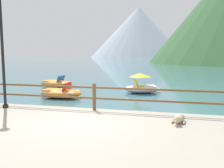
{
  "coord_description": "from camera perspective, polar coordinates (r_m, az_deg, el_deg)",
  "views": [
    {
      "loc": [
        2.66,
        -6.6,
        2.41
      ],
      "look_at": [
        -0.21,
        5.0,
        0.9
      ],
      "focal_mm": 39.67,
      "sensor_mm": 36.0,
      "label": 1
    }
  ],
  "objects": [
    {
      "name": "pedal_boat_2",
      "position": [
        13.64,
        -11.77,
        -1.99
      ],
      "size": [
        2.35,
        1.42,
        0.85
      ],
      "color": "orange",
      "rests_on": "ground"
    },
    {
      "name": "dog_resting",
      "position": [
        7.46,
        15.18,
        -7.71
      ],
      "size": [
        0.44,
        1.06,
        0.26
      ],
      "color": "tan",
      "rests_on": "promenade_dock"
    },
    {
      "name": "pedal_boat_1",
      "position": [
        17.6,
        -12.71,
        0.11
      ],
      "size": [
        2.42,
        1.41,
        0.88
      ],
      "color": "orange",
      "rests_on": "ground"
    },
    {
      "name": "distant_peak",
      "position": [
        140.59,
        6.16,
        11.84
      ],
      "size": [
        53.03,
        53.03,
        27.74
      ],
      "primitive_type": "cone",
      "color": "#9EADBC",
      "rests_on": "ground"
    },
    {
      "name": "dock_railing",
      "position": [
        8.69,
        -4.12,
        -2.25
      ],
      "size": [
        23.92,
        0.12,
        0.95
      ],
      "color": "brown",
      "rests_on": "promenade_dock"
    },
    {
      "name": "lamp_post",
      "position": [
        9.79,
        -24.11,
        10.41
      ],
      "size": [
        0.28,
        0.28,
        4.46
      ],
      "color": "black",
      "rests_on": "promenade_dock"
    },
    {
      "name": "ground_plane",
      "position": [
        46.74,
        10.64,
        4.12
      ],
      "size": [
        200.0,
        200.0,
        0.0
      ],
      "primitive_type": "plane",
      "color": "#3D6B75"
    },
    {
      "name": "pedal_boat_5",
      "position": [
        15.14,
        6.86,
        -0.47
      ],
      "size": [
        2.5,
        1.96,
        1.19
      ],
      "color": "white",
      "rests_on": "ground"
    },
    {
      "name": "promenade_dock",
      "position": [
        5.6,
        -16.49,
        -16.36
      ],
      "size": [
        28.0,
        8.0,
        0.4
      ],
      "primitive_type": "cube",
      "color": "#A39989",
      "rests_on": "ground"
    }
  ]
}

